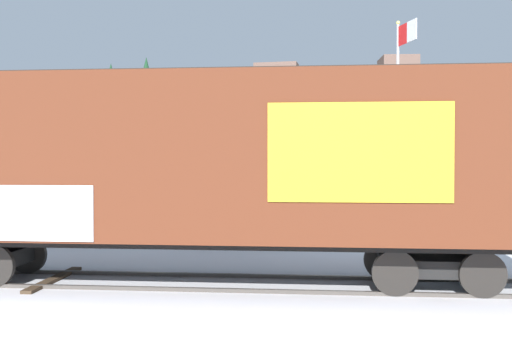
{
  "coord_description": "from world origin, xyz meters",
  "views": [
    {
      "loc": [
        2.19,
        -11.8,
        2.71
      ],
      "look_at": [
        1.34,
        0.73,
        2.48
      ],
      "focal_mm": 38.24,
      "sensor_mm": 36.0,
      "label": 1
    }
  ],
  "objects_px": {
    "flagpole": "(401,90)",
    "parked_car_white": "(228,215)",
    "parked_car_black": "(87,215)",
    "freight_car": "(194,161)"
  },
  "relations": [
    {
      "from": "parked_car_black",
      "to": "freight_car",
      "type": "bearing_deg",
      "value": -53.15
    },
    {
      "from": "freight_car",
      "to": "parked_car_black",
      "type": "height_order",
      "value": "freight_car"
    },
    {
      "from": "freight_car",
      "to": "parked_car_white",
      "type": "xyz_separation_m",
      "value": [
        -0.03,
        6.26,
        -1.82
      ]
    },
    {
      "from": "freight_car",
      "to": "flagpole",
      "type": "xyz_separation_m",
      "value": [
        6.95,
        12.8,
        3.14
      ]
    },
    {
      "from": "parked_car_white",
      "to": "freight_car",
      "type": "bearing_deg",
      "value": -89.75
    },
    {
      "from": "flagpole",
      "to": "parked_car_white",
      "type": "height_order",
      "value": "flagpole"
    },
    {
      "from": "parked_car_black",
      "to": "parked_car_white",
      "type": "bearing_deg",
      "value": -4.26
    },
    {
      "from": "freight_car",
      "to": "flagpole",
      "type": "height_order",
      "value": "flagpole"
    },
    {
      "from": "parked_car_white",
      "to": "flagpole",
      "type": "bearing_deg",
      "value": 43.1
    },
    {
      "from": "flagpole",
      "to": "parked_car_white",
      "type": "distance_m",
      "value": 10.77
    }
  ]
}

